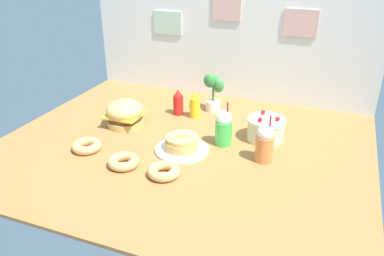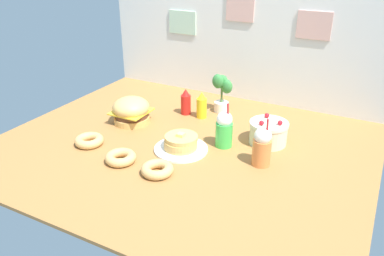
{
  "view_description": "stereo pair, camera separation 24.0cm",
  "coord_description": "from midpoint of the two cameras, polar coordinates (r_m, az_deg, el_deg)",
  "views": [
    {
      "loc": [
        0.85,
        -2.0,
        1.16
      ],
      "look_at": [
        0.06,
        0.01,
        0.12
      ],
      "focal_mm": 36.31,
      "sensor_mm": 36.0,
      "label": 1
    },
    {
      "loc": [
        1.07,
        -1.9,
        1.16
      ],
      "look_at": [
        0.06,
        0.01,
        0.12
      ],
      "focal_mm": 36.31,
      "sensor_mm": 36.0,
      "label": 2
    }
  ],
  "objects": [
    {
      "name": "pancake_stack",
      "position": [
        2.39,
        -4.38,
        -2.55
      ],
      "size": [
        0.33,
        0.33,
        0.12
      ],
      "color": "white",
      "rests_on": "ground_plane"
    },
    {
      "name": "layer_cake",
      "position": [
        2.53,
        8.13,
        -0.2
      ],
      "size": [
        0.24,
        0.24,
        0.18
      ],
      "color": "beige",
      "rests_on": "ground_plane"
    },
    {
      "name": "ground_plane",
      "position": [
        2.47,
        -4.22,
        -2.79
      ],
      "size": [
        2.3,
        1.91,
        0.02
      ],
      "primitive_type": "cube",
      "color": "#9E6B38"
    },
    {
      "name": "cream_soda_cup",
      "position": [
        2.42,
        1.86,
        -0.04
      ],
      "size": [
        0.11,
        0.11,
        0.29
      ],
      "color": "green",
      "rests_on": "ground_plane"
    },
    {
      "name": "potted_plant",
      "position": [
        2.91,
        0.82,
        5.45
      ],
      "size": [
        0.15,
        0.12,
        0.3
      ],
      "color": "white",
      "rests_on": "ground_plane"
    },
    {
      "name": "donut_pink_glaze",
      "position": [
        2.51,
        -17.89,
        -2.56
      ],
      "size": [
        0.18,
        0.18,
        0.05
      ],
      "color": "tan",
      "rests_on": "ground_plane"
    },
    {
      "name": "burger",
      "position": [
        2.76,
        -12.31,
        2.05
      ],
      "size": [
        0.26,
        0.26,
        0.19
      ],
      "color": "#DBA859",
      "rests_on": "ground_plane"
    },
    {
      "name": "back_wall",
      "position": [
        3.14,
        3.12,
        12.95
      ],
      "size": [
        2.3,
        0.04,
        0.95
      ],
      "color": "silver",
      "rests_on": "ground_plane"
    },
    {
      "name": "ketchup_bottle",
      "position": [
        2.88,
        -4.43,
        3.66
      ],
      "size": [
        0.07,
        0.07,
        0.2
      ],
      "color": "red",
      "rests_on": "ground_plane"
    },
    {
      "name": "orange_float_cup",
      "position": [
        2.26,
        7.66,
        -2.25
      ],
      "size": [
        0.11,
        0.11,
        0.29
      ],
      "color": "orange",
      "rests_on": "ground_plane"
    },
    {
      "name": "donut_vanilla",
      "position": [
        2.16,
        -7.38,
        -6.37
      ],
      "size": [
        0.18,
        0.18,
        0.05
      ],
      "color": "tan",
      "rests_on": "ground_plane"
    },
    {
      "name": "mustard_bottle",
      "position": [
        2.82,
        -2.02,
        3.26
      ],
      "size": [
        0.07,
        0.07,
        0.2
      ],
      "color": "yellow",
      "rests_on": "ground_plane"
    },
    {
      "name": "donut_chocolate",
      "position": [
        2.29,
        -13.02,
        -4.87
      ],
      "size": [
        0.18,
        0.18,
        0.05
      ],
      "color": "tan",
      "rests_on": "ground_plane"
    }
  ]
}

